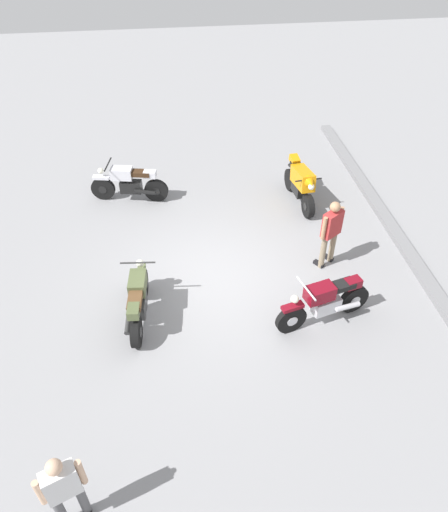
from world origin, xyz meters
The scene contains 8 objects.
ground_plane centered at (0.00, 0.00, 0.00)m, with size 40.00×40.00×0.00m, color gray.
curb_edge centered at (0.00, 4.60, 0.07)m, with size 14.00×0.30×0.15m, color gray.
motorcycle_silver_cruiser centered at (-3.48, -1.91, 0.52)m, with size 0.80×2.07×1.09m.
motorcycle_orange_sportbike centered at (-2.78, 2.59, 0.59)m, with size 1.96×0.70×1.14m.
motorcycle_maroon_cruiser centered at (1.47, 2.00, 0.52)m, with size 0.80×2.05×1.09m.
motorcycle_olive_vintage centered at (0.92, -1.65, 0.49)m, with size 1.96×0.70×1.07m.
person_in_white_shirt centered at (4.70, -2.56, 0.90)m, with size 0.44×0.61×1.60m.
person_in_red_shirt centered at (-0.22, 2.58, 0.96)m, with size 0.50×0.59×1.69m.
Camera 1 is at (7.79, -0.84, 7.32)m, focal length 33.76 mm.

